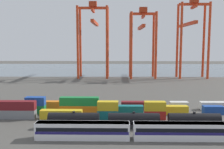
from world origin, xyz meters
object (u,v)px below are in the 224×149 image
object	(u,v)px
passenger_train	(181,130)
shipping_container_19	(218,106)
gantry_crane_central	(142,35)
gantry_crane_east	(192,31)
shipping_container_11	(124,110)
shipping_container_3	(108,115)
freight_tank_row	(164,120)
gantry_crane_west	(94,31)
shipping_container_12	(168,110)
shipping_container_9	(80,109)
shipping_container_17	(139,105)
shipping_container_16	(100,105)

from	to	relation	value
passenger_train	shipping_container_19	world-z (taller)	passenger_train
gantry_crane_central	gantry_crane_east	size ratio (longest dim) A/B	0.88
shipping_container_11	gantry_crane_central	xyz separation A→B (m)	(14.12, 90.41, 25.85)
gantry_crane_east	shipping_container_3	bearing A→B (deg)	-117.47
freight_tank_row	gantry_crane_west	distance (m)	111.68
shipping_container_12	gantry_crane_east	bearing A→B (deg)	70.75
shipping_container_3	shipping_container_9	size ratio (longest dim) A/B	0.50
gantry_crane_west	shipping_container_9	bearing A→B (deg)	-87.79
shipping_container_19	freight_tank_row	bearing A→B (deg)	-137.69
shipping_container_9	shipping_container_12	world-z (taller)	same
shipping_container_11	shipping_container_17	xyz separation A→B (m)	(5.40, 5.76, 0.00)
shipping_container_9	gantry_crane_west	xyz separation A→B (m)	(-3.51, 90.93, 28.21)
passenger_train	shipping_container_16	size ratio (longest dim) A/B	10.95
gantry_crane_west	gantry_crane_east	world-z (taller)	gantry_crane_east
shipping_container_17	shipping_container_19	world-z (taller)	same
shipping_container_12	shipping_container_17	size ratio (longest dim) A/B	1.00
shipping_container_11	gantry_crane_west	xyz separation A→B (m)	(-17.31, 90.93, 28.21)
gantry_crane_east	shipping_container_12	bearing A→B (deg)	-109.25
shipping_container_17	gantry_crane_east	distance (m)	98.42
gantry_crane_west	gantry_crane_east	distance (m)	62.86
shipping_container_9	shipping_container_16	bearing A→B (deg)	43.18
freight_tank_row	gantry_crane_west	world-z (taller)	gantry_crane_west
shipping_container_9	shipping_container_12	bearing A→B (deg)	0.00
shipping_container_9	shipping_container_16	distance (m)	8.42
gantry_crane_central	shipping_container_11	bearing A→B (deg)	-98.87
gantry_crane_east	shipping_container_17	bearing A→B (deg)	-115.24
shipping_container_19	shipping_container_16	bearing A→B (deg)	180.00
shipping_container_16	passenger_train	bearing A→B (deg)	-54.02
shipping_container_3	freight_tank_row	bearing A→B (deg)	-28.62
freight_tank_row	gantry_crane_east	size ratio (longest dim) A/B	1.20
shipping_container_9	shipping_container_19	world-z (taller)	same
shipping_container_17	gantry_crane_central	size ratio (longest dim) A/B	0.27
shipping_container_3	gantry_crane_east	xyz separation A→B (m)	(50.26, 96.68, 28.71)
passenger_train	gantry_crane_east	size ratio (longest dim) A/B	1.32
passenger_train	gantry_crane_east	bearing A→B (deg)	73.64
passenger_train	shipping_container_12	bearing A→B (deg)	86.40
freight_tank_row	shipping_container_11	world-z (taller)	freight_tank_row
shipping_container_11	gantry_crane_west	bearing A→B (deg)	100.78
gantry_crane_central	gantry_crane_east	bearing A→B (deg)	0.92
shipping_container_11	shipping_container_17	size ratio (longest dim) A/B	1.00
shipping_container_19	gantry_crane_west	xyz separation A→B (m)	(-48.83, 85.17, 28.21)
shipping_container_19	gantry_crane_west	distance (m)	102.15
shipping_container_11	shipping_container_16	size ratio (longest dim) A/B	2.00
freight_tank_row	shipping_container_17	world-z (taller)	freight_tank_row
shipping_container_12	gantry_crane_west	bearing A→B (deg)	108.89
shipping_container_3	shipping_container_12	size ratio (longest dim) A/B	0.50
shipping_container_19	gantry_crane_west	bearing A→B (deg)	119.83
shipping_container_3	shipping_container_19	size ratio (longest dim) A/B	0.50
gantry_crane_central	shipping_container_12	bearing A→B (deg)	-90.20
shipping_container_12	shipping_container_19	size ratio (longest dim) A/B	1.00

